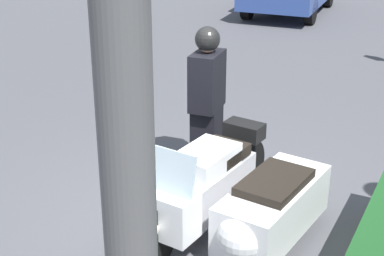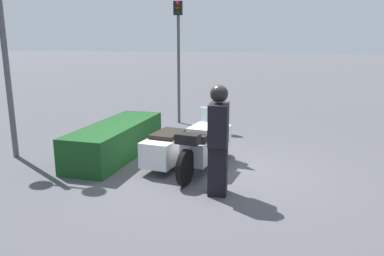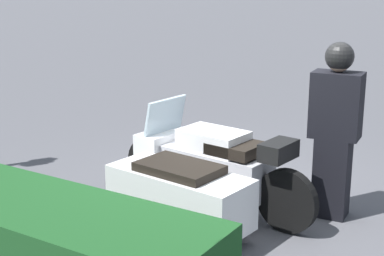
{
  "view_description": "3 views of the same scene",
  "coord_description": "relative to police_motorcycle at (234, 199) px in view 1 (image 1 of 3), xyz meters",
  "views": [
    {
      "loc": [
        5.15,
        2.45,
        3.37
      ],
      "look_at": [
        0.13,
        -0.11,
        1.0
      ],
      "focal_mm": 55.0,
      "sensor_mm": 36.0,
      "label": 1
    },
    {
      "loc": [
        -6.63,
        -1.58,
        2.53
      ],
      "look_at": [
        -0.02,
        0.29,
        0.93
      ],
      "focal_mm": 35.0,
      "sensor_mm": 36.0,
      "label": 2
    },
    {
      "loc": [
        -2.64,
        5.38,
        2.55
      ],
      "look_at": [
        0.31,
        0.65,
        1.05
      ],
      "focal_mm": 55.0,
      "sensor_mm": 36.0,
      "label": 3
    }
  ],
  "objects": [
    {
      "name": "ground_plane",
      "position": [
        -0.43,
        -0.51,
        -0.47
      ],
      "size": [
        160.0,
        160.0,
        0.0
      ],
      "primitive_type": "plane",
      "color": "#4C4C51"
    },
    {
      "name": "police_motorcycle",
      "position": [
        0.0,
        0.0,
        0.0
      ],
      "size": [
        2.48,
        1.52,
        1.16
      ],
      "rotation": [
        0.0,
        0.0,
        -0.11
      ],
      "color": "black",
      "rests_on": "ground"
    },
    {
      "name": "officer_rider",
      "position": [
        -1.22,
        -0.89,
        0.51
      ],
      "size": [
        0.53,
        0.36,
        1.86
      ],
      "rotation": [
        0.0,
        0.0,
        -1.47
      ],
      "color": "black",
      "rests_on": "ground"
    }
  ]
}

